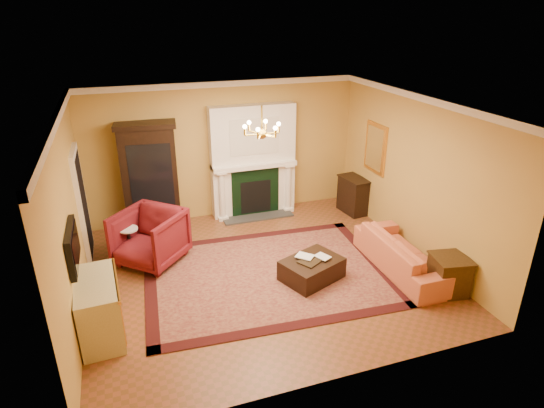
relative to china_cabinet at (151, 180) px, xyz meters
name	(u,v)px	position (x,y,z in m)	size (l,w,h in m)	color
floor	(263,273)	(1.65, -2.49, -1.11)	(6.00, 5.50, 0.02)	brown
ceiling	(262,105)	(1.65, -2.49, 1.91)	(6.00, 5.50, 0.02)	silver
wall_back	(224,150)	(1.65, 0.27, 0.40)	(6.00, 0.02, 3.00)	#B0873F
wall_front	(336,281)	(1.65, -5.25, 0.40)	(6.00, 0.02, 3.00)	#B0873F
wall_left	(69,220)	(-1.36, -2.49, 0.40)	(0.02, 5.50, 3.00)	#B0873F
wall_right	(416,176)	(4.66, -2.49, 0.40)	(0.02, 5.50, 3.00)	#B0873F
fireplace	(253,163)	(2.25, 0.08, 0.09)	(1.90, 0.70, 2.50)	white
crown_molding	(245,99)	(1.65, -1.53, 1.84)	(6.00, 5.50, 0.12)	white
doorway	(83,205)	(-1.31, -0.79, -0.06)	(0.08, 1.05, 2.10)	silver
tv_panel	(73,247)	(-1.30, -3.09, 0.25)	(0.09, 0.95, 0.58)	black
gilt_mirror	(375,148)	(4.62, -1.09, 0.55)	(0.06, 0.76, 1.05)	gold
chandelier	(262,130)	(1.65, -2.49, 1.50)	(0.63, 0.55, 0.53)	gold
oriental_rug	(267,274)	(1.69, -2.59, -1.09)	(4.25, 3.19, 0.02)	#4D1015
china_cabinet	(151,180)	(0.00, 0.00, 0.00)	(1.10, 0.50, 2.21)	black
wingback_armchair	(149,235)	(-0.21, -1.46, -0.55)	(1.08, 1.02, 1.12)	maroon
pedestal_table	(130,241)	(-0.57, -1.23, -0.73)	(0.36, 0.36, 0.64)	black
commode	(99,308)	(-1.08, -3.34, -0.66)	(0.56, 1.19, 0.88)	#C1B88D
coral_sofa	(405,249)	(4.08, -3.22, -0.67)	(2.20, 0.64, 0.86)	#C05C3D
end_table	(449,276)	(4.37, -4.07, -0.79)	(0.54, 0.54, 0.63)	#3B2610
console_table	(353,196)	(4.43, -0.64, -0.70)	(0.41, 0.73, 0.81)	black
leather_ottoman	(312,269)	(2.38, -2.98, -0.90)	(0.99, 0.72, 0.37)	black
ottoman_tray	(311,261)	(2.34, -3.02, -0.70)	(0.40, 0.31, 0.03)	black
book_a	(302,252)	(2.20, -2.97, -0.54)	(0.22, 0.03, 0.29)	gray
book_b	(319,252)	(2.49, -3.04, -0.56)	(0.19, 0.02, 0.26)	gray
topiary_left	(229,154)	(1.69, 0.04, 0.37)	(0.16, 0.16, 0.44)	tan
topiary_right	(284,148)	(2.96, 0.04, 0.38)	(0.17, 0.17, 0.47)	tan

